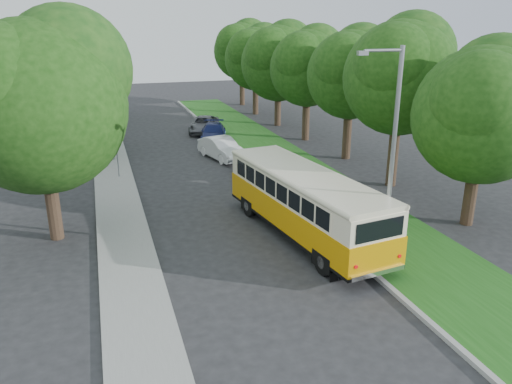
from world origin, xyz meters
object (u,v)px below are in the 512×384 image
object	(u,v)px
lamppost_near	(391,154)
car_blue	(214,133)
car_white	(222,148)
car_grey	(204,125)
car_silver	(249,167)
vintage_bus	(304,205)
lamppost_far	(107,99)

from	to	relation	value
lamppost_near	car_blue	distance (m)	22.57
car_white	car_grey	world-z (taller)	car_white
car_silver	car_white	bearing A→B (deg)	99.65
vintage_bus	car_white	world-z (taller)	vintage_bus
car_grey	vintage_bus	bearing A→B (deg)	-72.54
lamppost_near	car_blue	xyz separation A→B (m)	(-1.21, 22.23, -3.71)
lamppost_near	car_white	size ratio (longest dim) A/B	1.83
lamppost_far	car_white	size ratio (longest dim) A/B	1.72
car_white	car_blue	xyz separation A→B (m)	(0.68, 5.31, -0.06)
car_white	car_grey	distance (m)	8.69
lamppost_near	car_grey	bearing A→B (deg)	92.70
lamppost_far	car_blue	distance (m)	9.23
lamppost_far	car_white	xyz separation A→B (m)	(7.02, -1.58, -3.40)
lamppost_far	car_grey	size ratio (longest dim) A/B	1.60
lamppost_near	car_grey	distance (m)	25.87
vintage_bus	lamppost_near	bearing A→B (deg)	-71.93
vintage_bus	car_silver	world-z (taller)	vintage_bus
vintage_bus	car_grey	bearing A→B (deg)	80.85
lamppost_near	vintage_bus	bearing A→B (deg)	116.00
car_white	car_grey	bearing A→B (deg)	71.04
car_grey	car_white	bearing A→B (deg)	-75.80
car_blue	car_grey	world-z (taller)	car_blue
car_white	car_blue	world-z (taller)	car_white
car_white	car_silver	bearing A→B (deg)	-98.36
car_white	car_blue	size ratio (longest dim) A/B	0.96
car_silver	car_grey	distance (m)	13.31
car_silver	lamppost_near	bearing A→B (deg)	-80.02
car_blue	car_white	bearing A→B (deg)	-82.80
lamppost_near	vintage_bus	size ratio (longest dim) A/B	0.81
vintage_bus	car_grey	size ratio (longest dim) A/B	2.09
lamppost_near	lamppost_far	size ratio (longest dim) A/B	1.07
lamppost_near	lamppost_far	distance (m)	20.53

